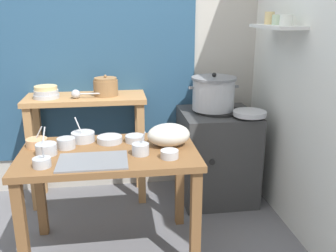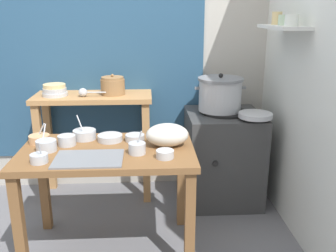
% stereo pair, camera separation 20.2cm
% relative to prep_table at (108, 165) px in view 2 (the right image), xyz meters
% --- Properties ---
extents(ground_plane, '(9.00, 9.00, 0.00)m').
position_rel_prep_table_xyz_m(ground_plane, '(-0.05, -0.03, -0.61)').
color(ground_plane, slate).
extents(wall_back, '(4.40, 0.12, 2.60)m').
position_rel_prep_table_xyz_m(wall_back, '(0.03, 1.07, 0.69)').
color(wall_back, '#B2ADA3').
rests_on(wall_back, ground).
extents(wall_right, '(0.30, 3.20, 2.60)m').
position_rel_prep_table_xyz_m(wall_right, '(1.35, 0.17, 0.69)').
color(wall_right, silver).
rests_on(wall_right, ground).
extents(prep_table, '(1.10, 0.66, 0.72)m').
position_rel_prep_table_xyz_m(prep_table, '(0.00, 0.00, 0.00)').
color(prep_table, brown).
rests_on(prep_table, ground).
extents(back_shelf_table, '(0.96, 0.40, 0.90)m').
position_rel_prep_table_xyz_m(back_shelf_table, '(-0.19, 0.80, 0.07)').
color(back_shelf_table, '#B27F4C').
rests_on(back_shelf_table, ground).
extents(stove_block, '(0.60, 0.61, 0.78)m').
position_rel_prep_table_xyz_m(stove_block, '(0.89, 0.67, -0.23)').
color(stove_block, '#383838').
rests_on(stove_block, ground).
extents(steamer_pot, '(0.41, 0.36, 0.30)m').
position_rel_prep_table_xyz_m(steamer_pot, '(0.85, 0.69, 0.31)').
color(steamer_pot, '#B7BABF').
rests_on(steamer_pot, stove_block).
extents(clay_pot, '(0.20, 0.20, 0.17)m').
position_rel_prep_table_xyz_m(clay_pot, '(-0.02, 0.80, 0.36)').
color(clay_pot, olive).
rests_on(clay_pot, back_shelf_table).
extents(bowl_stack_enamel, '(0.20, 0.20, 0.10)m').
position_rel_prep_table_xyz_m(bowl_stack_enamel, '(-0.48, 0.77, 0.34)').
color(bowl_stack_enamel, '#B7BABF').
rests_on(bowl_stack_enamel, back_shelf_table).
extents(ladle, '(0.26, 0.07, 0.07)m').
position_rel_prep_table_xyz_m(ladle, '(-0.24, 0.73, 0.33)').
color(ladle, '#B7BABF').
rests_on(ladle, back_shelf_table).
extents(serving_tray, '(0.40, 0.28, 0.01)m').
position_rel_prep_table_xyz_m(serving_tray, '(-0.09, -0.17, 0.12)').
color(serving_tray, slate).
rests_on(serving_tray, prep_table).
extents(plastic_bag, '(0.27, 0.20, 0.15)m').
position_rel_prep_table_xyz_m(plastic_bag, '(0.38, 0.04, 0.19)').
color(plastic_bag, silver).
rests_on(plastic_bag, prep_table).
extents(wide_pan, '(0.26, 0.26, 0.04)m').
position_rel_prep_table_xyz_m(wide_pan, '(1.08, 0.47, 0.19)').
color(wide_pan, '#B7BABF').
rests_on(wide_pan, stove_block).
extents(prep_bowl_0, '(0.15, 0.15, 0.17)m').
position_rel_prep_table_xyz_m(prep_bowl_0, '(-0.17, 0.21, 0.15)').
color(prep_bowl_0, '#B7BABF').
rests_on(prep_bowl_0, prep_table).
extents(prep_bowl_1, '(0.12, 0.12, 0.07)m').
position_rel_prep_table_xyz_m(prep_bowl_1, '(-0.27, 0.09, 0.15)').
color(prep_bowl_1, '#B7BABF').
rests_on(prep_bowl_1, prep_table).
extents(prep_bowl_2, '(0.11, 0.11, 0.05)m').
position_rel_prep_table_xyz_m(prep_bowl_2, '(0.36, -0.17, 0.14)').
color(prep_bowl_2, '#B7BABF').
rests_on(prep_bowl_2, prep_table).
extents(prep_bowl_3, '(0.10, 0.10, 0.14)m').
position_rel_prep_table_xyz_m(prep_bowl_3, '(-0.37, -0.20, 0.14)').
color(prep_bowl_3, '#B7BABF').
rests_on(prep_bowl_3, prep_table).
extents(prep_bowl_4, '(0.11, 0.11, 0.15)m').
position_rel_prep_table_xyz_m(prep_bowl_4, '(0.19, -0.09, 0.15)').
color(prep_bowl_4, '#B7BABF').
rests_on(prep_bowl_4, prep_table).
extents(prep_bowl_5, '(0.13, 0.13, 0.13)m').
position_rel_prep_table_xyz_m(prep_bowl_5, '(-0.46, 0.15, 0.14)').
color(prep_bowl_5, tan).
rests_on(prep_bowl_5, prep_table).
extents(prep_bowl_6, '(0.13, 0.13, 0.16)m').
position_rel_prep_table_xyz_m(prep_bowl_6, '(-0.37, -0.01, 0.15)').
color(prep_bowl_6, '#B7BABF').
rests_on(prep_bowl_6, prep_table).
extents(prep_bowl_7, '(0.17, 0.17, 0.04)m').
position_rel_prep_table_xyz_m(prep_bowl_7, '(0.00, 0.16, 0.13)').
color(prep_bowl_7, '#B7BABF').
rests_on(prep_bowl_7, prep_table).
extents(prep_bowl_8, '(0.13, 0.13, 0.04)m').
position_rel_prep_table_xyz_m(prep_bowl_8, '(0.17, 0.15, 0.13)').
color(prep_bowl_8, '#B7BABF').
rests_on(prep_bowl_8, prep_table).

